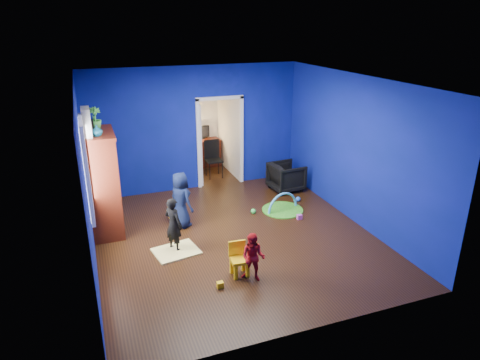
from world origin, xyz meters
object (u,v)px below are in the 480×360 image
object	(u,v)px
child_black	(174,224)
kid_chair	(240,261)
hopper_ball	(176,212)
crt_tv	(105,181)
play_mat	(283,210)
toddler_red	(253,257)
folding_chair	(214,160)
armchair	(286,177)
study_desk	(204,153)
tv_armoire	(103,183)
child_navy	(181,200)
vase	(97,131)

from	to	relation	value
child_black	kid_chair	bearing A→B (deg)	-178.61
hopper_ball	kid_chair	distance (m)	2.34
crt_tv	play_mat	distance (m)	3.70
toddler_red	folding_chair	world-z (taller)	folding_chair
armchair	study_desk	xyz separation A→B (m)	(-1.35, 2.43, 0.04)
play_mat	study_desk	size ratio (longest dim) A/B	1.00
armchair	play_mat	xyz separation A→B (m)	(-0.59, -1.04, -0.32)
child_black	toddler_red	bearing A→B (deg)	-178.32
play_mat	folding_chair	size ratio (longest dim) A/B	0.95
armchair	study_desk	bearing A→B (deg)	23.76
armchair	toddler_red	world-z (taller)	toddler_red
hopper_ball	play_mat	size ratio (longest dim) A/B	0.46
tv_armoire	folding_chair	xyz separation A→B (m)	(2.82, 2.16, -0.52)
child_black	folding_chair	distance (m)	3.79
child_navy	folding_chair	world-z (taller)	child_navy
child_navy	toddler_red	xyz separation A→B (m)	(0.63, -2.23, -0.16)
vase	study_desk	bearing A→B (deg)	50.47
child_black	crt_tv	distance (m)	1.66
vase	hopper_ball	size ratio (longest dim) A/B	0.48
child_black	kid_chair	world-z (taller)	child_black
toddler_red	crt_tv	bearing A→B (deg)	164.28
child_black	vase	world-z (taller)	vase
vase	study_desk	distance (m)	4.74
crt_tv	hopper_ball	size ratio (longest dim) A/B	1.74
kid_chair	vase	bearing A→B (deg)	136.61
folding_chair	armchair	bearing A→B (deg)	-47.41
child_navy	vase	xyz separation A→B (m)	(-1.39, 0.02, 1.50)
vase	armchair	bearing A→B (deg)	13.33
child_navy	hopper_ball	size ratio (longest dim) A/B	2.79
child_black	study_desk	size ratio (longest dim) A/B	1.13
hopper_ball	vase	bearing A→B (deg)	-170.39
vase	hopper_ball	bearing A→B (deg)	9.61
vase	tv_armoire	xyz separation A→B (m)	(0.00, 0.30, -1.08)
vase	study_desk	size ratio (longest dim) A/B	0.22
armchair	play_mat	bearing A→B (deg)	145.31
toddler_red	play_mat	size ratio (longest dim) A/B	0.91
kid_chair	folding_chair	world-z (taller)	folding_chair
vase	kid_chair	distance (m)	3.31
child_navy	vase	world-z (taller)	vase
toddler_red	vase	distance (m)	3.45
hopper_ball	play_mat	bearing A→B (deg)	-7.20
hopper_ball	play_mat	distance (m)	2.27
vase	toddler_red	bearing A→B (deg)	-48.14
hopper_ball	folding_chair	bearing A→B (deg)	56.45
toddler_red	hopper_ball	distance (m)	2.58
armchair	toddler_red	distance (m)	3.89
hopper_ball	child_navy	bearing A→B (deg)	-78.69
kid_chair	folding_chair	xyz separation A→B (m)	(0.95, 4.51, 0.21)
armchair	folding_chair	xyz separation A→B (m)	(-1.35, 1.47, 0.13)
child_black	kid_chair	size ratio (longest dim) A/B	1.98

